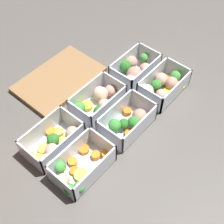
{
  "coord_description": "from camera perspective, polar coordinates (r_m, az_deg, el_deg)",
  "views": [
    {
      "loc": [
        -0.44,
        -0.38,
        0.76
      ],
      "look_at": [
        0.0,
        0.0,
        0.02
      ],
      "focal_mm": 50.0,
      "sensor_mm": 36.0,
      "label": 1
    }
  ],
  "objects": [
    {
      "name": "container_near_center",
      "position": [
        0.91,
        3.06,
        -1.7
      ],
      "size": [
        0.16,
        0.1,
        0.07
      ],
      "color": "silver",
      "rests_on": "ground_plane"
    },
    {
      "name": "cutting_board",
      "position": [
        1.06,
        -9.43,
        6.03
      ],
      "size": [
        0.28,
        0.18,
        0.02
      ],
      "color": "olive",
      "rests_on": "ground_plane"
    },
    {
      "name": "container_far_left",
      "position": [
        0.88,
        -10.5,
        -5.76
      ],
      "size": [
        0.17,
        0.12,
        0.07
      ],
      "color": "silver",
      "rests_on": "ground_plane"
    },
    {
      "name": "ground_plane",
      "position": [
        0.95,
        0.0,
        -0.89
      ],
      "size": [
        4.0,
        4.0,
        0.0
      ],
      "primitive_type": "plane",
      "color": "#56514C"
    },
    {
      "name": "container_far_center",
      "position": [
        0.96,
        -2.52,
        1.94
      ],
      "size": [
        0.17,
        0.11,
        0.07
      ],
      "color": "silver",
      "rests_on": "ground_plane"
    },
    {
      "name": "container_far_right",
      "position": [
        1.06,
        4.19,
        7.65
      ],
      "size": [
        0.17,
        0.12,
        0.07
      ],
      "color": "silver",
      "rests_on": "ground_plane"
    },
    {
      "name": "container_near_right",
      "position": [
        1.01,
        9.11,
        4.62
      ],
      "size": [
        0.17,
        0.11,
        0.07
      ],
      "color": "silver",
      "rests_on": "ground_plane"
    },
    {
      "name": "container_near_left",
      "position": [
        0.83,
        -6.13,
        -10.32
      ],
      "size": [
        0.18,
        0.11,
        0.07
      ],
      "color": "silver",
      "rests_on": "ground_plane"
    }
  ]
}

